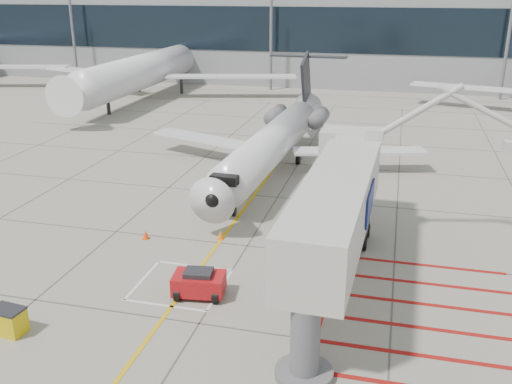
% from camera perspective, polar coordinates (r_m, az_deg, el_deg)
% --- Properties ---
extents(ground_plane, '(260.00, 260.00, 0.00)m').
position_cam_1_polar(ground_plane, '(28.45, -2.99, -8.76)').
color(ground_plane, gray).
rests_on(ground_plane, ground).
extents(regional_jet, '(24.80, 30.65, 7.76)m').
position_cam_1_polar(regional_jet, '(41.07, 0.83, 6.17)').
color(regional_jet, silver).
rests_on(regional_jet, ground_plane).
extents(jet_bridge, '(9.53, 19.12, 7.53)m').
position_cam_1_polar(jet_bridge, '(25.95, 7.88, -2.64)').
color(jet_bridge, beige).
rests_on(jet_bridge, ground_plane).
extents(pushback_tug, '(2.53, 1.76, 1.38)m').
position_cam_1_polar(pushback_tug, '(26.89, -5.73, -8.98)').
color(pushback_tug, '#AF1015').
rests_on(pushback_tug, ground_plane).
extents(spill_bin, '(1.42, 1.03, 1.15)m').
position_cam_1_polar(spill_bin, '(26.31, -23.52, -11.70)').
color(spill_bin, gold).
rests_on(spill_bin, ground_plane).
extents(baggage_cart, '(2.29, 1.62, 1.34)m').
position_cam_1_polar(baggage_cart, '(32.17, 8.23, -4.08)').
color(baggage_cart, '#5D5D62').
rests_on(baggage_cart, ground_plane).
extents(ground_power_unit, '(2.72, 1.72, 2.06)m').
position_cam_1_polar(ground_power_unit, '(31.66, 6.24, -3.67)').
color(ground_power_unit, beige).
rests_on(ground_power_unit, ground_plane).
extents(cone_nose, '(0.38, 0.38, 0.53)m').
position_cam_1_polar(cone_nose, '(33.23, -10.97, -4.20)').
color(cone_nose, '#FF440D').
rests_on(cone_nose, ground_plane).
extents(cone_side, '(0.39, 0.39, 0.54)m').
position_cam_1_polar(cone_side, '(32.69, -3.55, -4.27)').
color(cone_side, '#FF670D').
rests_on(cone_side, ground_plane).
extents(terminal_building, '(180.00, 28.00, 14.00)m').
position_cam_1_polar(terminal_building, '(94.08, 16.20, 15.12)').
color(terminal_building, gray).
rests_on(terminal_building, ground_plane).
extents(terminal_glass_band, '(180.00, 0.10, 6.00)m').
position_cam_1_polar(terminal_glass_band, '(80.00, 16.48, 15.10)').
color(terminal_glass_band, black).
rests_on(terminal_glass_band, ground_plane).
extents(bg_aircraft_b, '(37.38, 41.53, 12.46)m').
position_cam_1_polar(bg_aircraft_b, '(76.96, -10.43, 14.07)').
color(bg_aircraft_b, silver).
rests_on(bg_aircraft_b, ground_plane).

